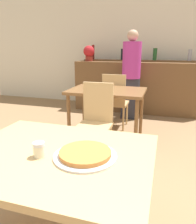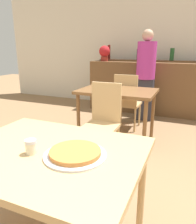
{
  "view_description": "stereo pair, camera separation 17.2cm",
  "coord_description": "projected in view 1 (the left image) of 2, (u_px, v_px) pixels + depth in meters",
  "views": [
    {
      "loc": [
        0.58,
        -1.03,
        1.33
      ],
      "look_at": [
        0.09,
        0.55,
        0.85
      ],
      "focal_mm": 35.0,
      "sensor_mm": 36.0,
      "label": 1
    },
    {
      "loc": [
        0.74,
        -0.97,
        1.33
      ],
      "look_at": [
        0.09,
        0.55,
        0.85
      ],
      "focal_mm": 35.0,
      "sensor_mm": 36.0,
      "label": 2
    }
  ],
  "objects": [
    {
      "name": "dining_table_near",
      "position": [
        56.0,
        164.0,
        1.3
      ],
      "size": [
        1.13,
        0.88,
        0.75
      ],
      "color": "tan",
      "rests_on": "ground_plane"
    },
    {
      "name": "person_standing",
      "position": [
        131.0,
        73.0,
        4.07
      ],
      "size": [
        0.34,
        0.34,
        1.65
      ],
      "color": "#2D2D38",
      "rests_on": "ground_plane"
    },
    {
      "name": "dining_table_far",
      "position": [
        107.0,
        96.0,
        3.11
      ],
      "size": [
        1.06,
        0.72,
        0.77
      ],
      "color": "brown",
      "rests_on": "ground_plane"
    },
    {
      "name": "chair_far_side_front",
      "position": [
        96.0,
        117.0,
        2.67
      ],
      "size": [
        0.4,
        0.4,
        0.93
      ],
      "color": "tan",
      "rests_on": "ground_plane"
    },
    {
      "name": "pizza_tray",
      "position": [
        85.0,
        154.0,
        1.22
      ],
      "size": [
        0.36,
        0.36,
        0.04
      ],
      "color": "silver",
      "rests_on": "dining_table_near"
    },
    {
      "name": "wall_back",
      "position": [
        141.0,
        45.0,
        4.91
      ],
      "size": [
        8.0,
        0.05,
        2.8
      ],
      "color": "silver",
      "rests_on": "ground_plane"
    },
    {
      "name": "chair_far_side_back",
      "position": [
        115.0,
        99.0,
        3.63
      ],
      "size": [
        0.4,
        0.4,
        0.93
      ],
      "rotation": [
        0.0,
        0.0,
        3.14
      ],
      "color": "tan",
      "rests_on": "ground_plane"
    },
    {
      "name": "bar_counter",
      "position": [
        136.0,
        87.0,
        4.7
      ],
      "size": [
        2.6,
        0.56,
        1.05
      ],
      "color": "brown",
      "rests_on": "ground_plane"
    },
    {
      "name": "potted_plant",
      "position": [
        89.0,
        52.0,
        4.74
      ],
      "size": [
        0.24,
        0.24,
        0.33
      ],
      "color": "maroon",
      "rests_on": "bar_counter"
    },
    {
      "name": "cheese_shaker",
      "position": [
        39.0,
        150.0,
        1.21
      ],
      "size": [
        0.07,
        0.07,
        0.09
      ],
      "color": "beige",
      "rests_on": "dining_table_near"
    },
    {
      "name": "bar_back_shelf",
      "position": [
        138.0,
        59.0,
        4.66
      ],
      "size": [
        2.39,
        0.24,
        0.34
      ],
      "color": "brown",
      "rests_on": "bar_counter"
    }
  ]
}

